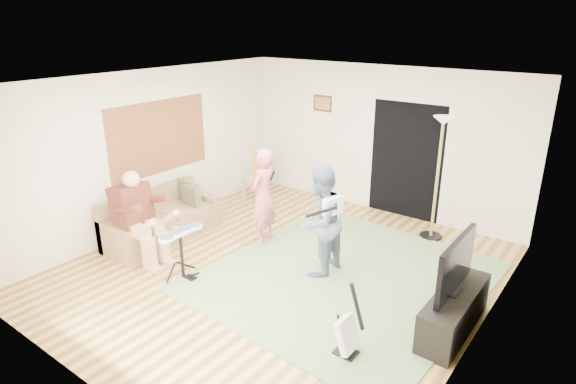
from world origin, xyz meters
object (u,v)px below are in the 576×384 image
Objects in this scene: torchiere_lamp at (440,157)px; dining_chair at (257,184)px; drum_kit at (182,256)px; singer at (263,196)px; sofa at (159,223)px; guitar_spare at (348,335)px; tv_cabinet at (454,312)px; television at (456,265)px; guitarist at (320,222)px.

dining_chair is at bearing -173.17° from torchiere_lamp.
singer reaches higher than drum_kit.
sofa is 2.32m from dining_chair.
torchiere_lamp is at bearing 96.35° from guitar_spare.
singer is 1.12× the size of tv_cabinet.
drum_kit is 0.82× the size of guitar_spare.
singer is (0.19, 1.57, 0.46)m from drum_kit.
television reaches higher than dining_chair.
guitar_spare is (2.54, -1.66, -0.53)m from singer.
drum_kit is 1.65m from singer.
guitarist is at bearing -111.94° from torchiere_lamp.
singer is 3.08m from guitar_spare.
tv_cabinet is (3.31, -0.53, -0.54)m from singer.
singer is 1.46× the size of television.
torchiere_lamp is 2.64m from television.
singer reaches higher than guitar_spare.
guitar_spare is 1.37m from tv_cabinet.
television is (3.45, 1.04, 0.53)m from drum_kit.
torchiere_lamp is 1.90× the size of television.
singer is 3.30m from television.
dining_chair is (-1.30, 1.39, -0.44)m from singer.
sofa is at bearing -175.29° from tv_cabinet.
singer is 1.64× the size of dining_chair.
singer is 3.39m from tv_cabinet.
torchiere_lamp is (2.15, 1.80, 0.61)m from singer.
sofa is at bearing 169.64° from guitar_spare.
guitarist is at bearing -30.28° from dining_chair.
sofa reaches higher than tv_cabinet.
torchiere_lamp reaches higher than television.
sofa is 2.64× the size of drum_kit.
drum_kit is 2.00m from guitarist.
television reaches higher than guitar_spare.
guitarist is 0.78× the size of torchiere_lamp.
singer is (1.48, 0.92, 0.52)m from sofa.
tv_cabinet is (0.77, 1.13, -0.01)m from guitar_spare.
drum_kit is (1.29, -0.65, 0.06)m from sofa.
television is at bearing 57.42° from guitar_spare.
television is at bearing 84.10° from guitarist.
tv_cabinet is at bearing 55.66° from guitar_spare.
guitar_spare reaches higher than sofa.
television is at bearing -19.77° from dining_chair.
tv_cabinet is (1.16, -2.33, -1.15)m from torchiere_lamp.
guitar_spare is 0.44× the size of torchiere_lamp.
sofa is at bearing -91.36° from dining_chair.
drum_kit is 0.77× the size of dining_chair.
singer is at bearing 170.82° from television.
guitarist is 2.09m from tv_cabinet.
drum_kit is 0.52× the size of tv_cabinet.
sofa is 1.22× the size of guitarist.
guitarist reaches higher than singer.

